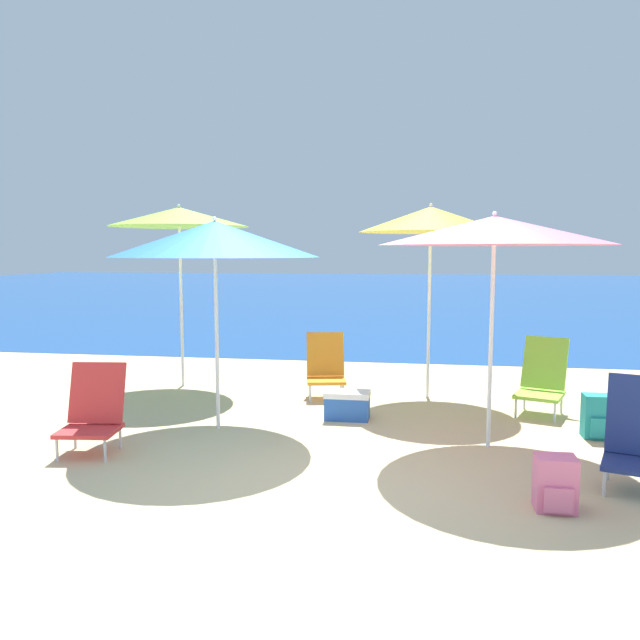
{
  "coord_description": "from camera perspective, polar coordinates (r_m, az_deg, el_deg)",
  "views": [
    {
      "loc": [
        0.77,
        -4.64,
        1.73
      ],
      "look_at": [
        -0.29,
        1.93,
        1.0
      ],
      "focal_mm": 35.0,
      "sensor_mm": 36.0,
      "label": 1
    }
  ],
  "objects": [
    {
      "name": "cooler_box",
      "position": [
        6.53,
        2.51,
        -7.77
      ],
      "size": [
        0.47,
        0.28,
        0.29
      ],
      "color": "#2859B2",
      "rests_on": "ground"
    },
    {
      "name": "beach_chair_red",
      "position": [
        5.8,
        -19.99,
        -7.72
      ],
      "size": [
        0.53,
        0.56,
        0.76
      ],
      "rotation": [
        0.0,
        0.0,
        0.12
      ],
      "color": "silver",
      "rests_on": "ground"
    },
    {
      "name": "backpack_teal",
      "position": [
        6.41,
        24.11,
        -8.09
      ],
      "size": [
        0.28,
        0.23,
        0.41
      ],
      "color": "teal",
      "rests_on": "ground"
    },
    {
      "name": "backpack_pink",
      "position": [
        4.6,
        20.71,
        -13.83
      ],
      "size": [
        0.26,
        0.24,
        0.37
      ],
      "color": "pink",
      "rests_on": "ground"
    },
    {
      "name": "beach_umbrella_pink",
      "position": [
        5.6,
        15.65,
        7.86
      ],
      "size": [
        2.0,
        2.0,
        2.07
      ],
      "color": "white",
      "rests_on": "ground"
    },
    {
      "name": "beach_chair_lime",
      "position": [
        7.13,
        19.65,
        -5.04
      ],
      "size": [
        0.65,
        0.75,
        0.8
      ],
      "rotation": [
        0.0,
        0.0,
        -0.36
      ],
      "color": "silver",
      "rests_on": "ground"
    },
    {
      "name": "sea_water",
      "position": [
        29.73,
        7.69,
        2.84
      ],
      "size": [
        60.0,
        40.0,
        0.01
      ],
      "color": "#19478C",
      "rests_on": "ground"
    },
    {
      "name": "beach_chair_orange",
      "position": [
        7.47,
        0.52,
        -4.24
      ],
      "size": [
        0.54,
        0.58,
        0.76
      ],
      "rotation": [
        0.0,
        0.0,
        0.2
      ],
      "color": "silver",
      "rests_on": "ground"
    },
    {
      "name": "beach_umbrella_blue",
      "position": [
        6.06,
        -9.58,
        7.29
      ],
      "size": [
        1.99,
        1.99,
        2.06
      ],
      "color": "white",
      "rests_on": "ground"
    },
    {
      "name": "ground_plane",
      "position": [
        5.01,
        -0.24,
        -13.94
      ],
      "size": [
        60.0,
        60.0,
        0.0
      ],
      "primitive_type": "plane",
      "color": "#C6B284"
    },
    {
      "name": "beach_chair_navy",
      "position": [
        5.19,
        26.84,
        -9.48
      ],
      "size": [
        0.55,
        0.6,
        0.82
      ],
      "rotation": [
        0.0,
        0.0,
        -0.34
      ],
      "color": "silver",
      "rests_on": "ground"
    },
    {
      "name": "beach_umbrella_lime",
      "position": [
        8.17,
        -12.75,
        9.15
      ],
      "size": [
        1.76,
        1.76,
        2.33
      ],
      "color": "white",
      "rests_on": "ground"
    },
    {
      "name": "beach_umbrella_yellow",
      "position": [
        7.43,
        10.09,
        9.02
      ],
      "size": [
        1.67,
        1.67,
        2.29
      ],
      "color": "white",
      "rests_on": "ground"
    }
  ]
}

